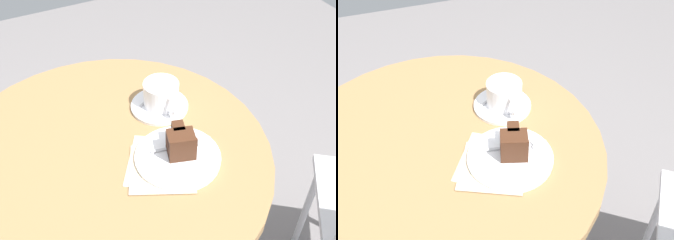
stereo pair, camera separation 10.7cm
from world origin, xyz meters
The scene contains 8 objects.
cafe_table centered at (0.00, 0.00, 0.60)m, with size 0.82×0.82×0.72m.
saucer centered at (-0.10, 0.19, 0.72)m, with size 0.16×0.16×0.01m.
coffee_cup centered at (-0.10, 0.20, 0.76)m, with size 0.13×0.10×0.07m.
teaspoon centered at (-0.14, 0.19, 0.73)m, with size 0.07×0.09×0.00m.
cake_plate centered at (0.10, 0.15, 0.72)m, with size 0.21×0.21×0.01m.
cake_slice centered at (0.09, 0.16, 0.76)m, with size 0.09×0.08×0.07m.
fork centered at (0.08, 0.19, 0.73)m, with size 0.04×0.16×0.00m.
napkin centered at (0.10, 0.11, 0.72)m, with size 0.24×0.23×0.00m.
Camera 2 is at (0.75, -0.09, 1.47)m, focal length 45.00 mm.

